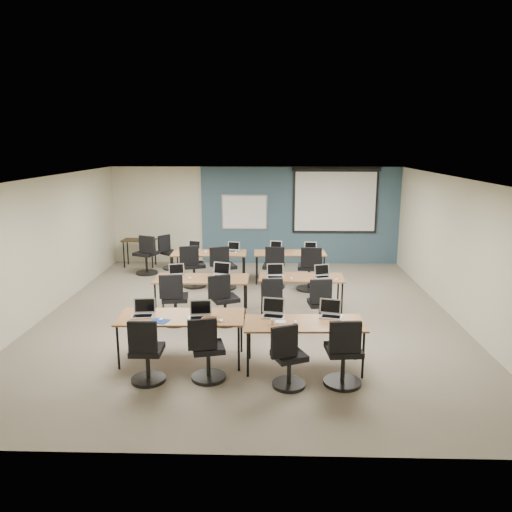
{
  "coord_description": "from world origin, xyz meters",
  "views": [
    {
      "loc": [
        0.42,
        -9.34,
        3.35
      ],
      "look_at": [
        0.14,
        0.4,
        1.12
      ],
      "focal_mm": 35.0,
      "sensor_mm": 36.0,
      "label": 1
    }
  ],
  "objects_px": {
    "task_chair_8": "(193,270)",
    "whiteboard": "(244,212)",
    "projector_screen": "(335,197)",
    "training_table_front_left": "(181,319)",
    "task_chair_11": "(309,272)",
    "laptop_4": "(176,273)",
    "laptop_10": "(276,248)",
    "training_table_front_right": "(304,325)",
    "training_table_mid_left": "(202,280)",
    "spare_chair_b": "(147,258)",
    "task_chair_0": "(146,356)",
    "laptop_9": "(234,249)",
    "laptop_1": "(200,314)",
    "laptop_6": "(275,274)",
    "training_table_mid_right": "(301,279)",
    "task_chair_2": "(288,361)",
    "laptop_2": "(273,312)",
    "task_chair_5": "(224,304)",
    "utility_table": "(139,243)",
    "laptop_5": "(221,273)",
    "task_chair_3": "(343,358)",
    "laptop_7": "(322,274)",
    "task_chair_7": "(320,308)",
    "task_chair_6": "(272,306)",
    "task_chair_10": "(274,271)",
    "laptop_0": "(143,312)",
    "task_chair_1": "(207,354)",
    "spare_chair_a": "(169,255)",
    "laptop_3": "(331,312)",
    "task_chair_4": "(174,303)",
    "laptop_11": "(311,249)",
    "training_table_back_right": "(290,254)"
  },
  "relations": [
    {
      "from": "task_chair_8",
      "to": "whiteboard",
      "type": "bearing_deg",
      "value": 47.33
    },
    {
      "from": "laptop_2",
      "to": "training_table_back_right",
      "type": "bearing_deg",
      "value": 95.22
    },
    {
      "from": "task_chair_11",
      "to": "utility_table",
      "type": "xyz_separation_m",
      "value": [
        -4.5,
        2.2,
        0.22
      ]
    },
    {
      "from": "task_chair_0",
      "to": "laptop_9",
      "type": "xyz_separation_m",
      "value": [
        0.84,
        5.47,
        0.39
      ]
    },
    {
      "from": "task_chair_6",
      "to": "laptop_0",
      "type": "bearing_deg",
      "value": -144.93
    },
    {
      "from": "training_table_front_left",
      "to": "laptop_4",
      "type": "bearing_deg",
      "value": 100.93
    },
    {
      "from": "projector_screen",
      "to": "task_chair_8",
      "type": "height_order",
      "value": "projector_screen"
    },
    {
      "from": "training_table_mid_right",
      "to": "task_chair_2",
      "type": "bearing_deg",
      "value": -95.21
    },
    {
      "from": "laptop_10",
      "to": "training_table_front_right",
      "type": "bearing_deg",
      "value": -72.68
    },
    {
      "from": "laptop_3",
      "to": "task_chair_4",
      "type": "relative_size",
      "value": 0.33
    },
    {
      "from": "laptop_6",
      "to": "task_chair_8",
      "type": "height_order",
      "value": "task_chair_8"
    },
    {
      "from": "laptop_1",
      "to": "utility_table",
      "type": "height_order",
      "value": "laptop_1"
    },
    {
      "from": "training_table_front_left",
      "to": "task_chair_3",
      "type": "height_order",
      "value": "task_chair_3"
    },
    {
      "from": "task_chair_2",
      "to": "task_chair_8",
      "type": "height_order",
      "value": "task_chair_8"
    },
    {
      "from": "laptop_4",
      "to": "laptop_7",
      "type": "xyz_separation_m",
      "value": [
        2.93,
        0.01,
        0.0
      ]
    },
    {
      "from": "laptop_2",
      "to": "utility_table",
      "type": "xyz_separation_m",
      "value": [
        -3.65,
        6.01,
        -0.14
      ]
    },
    {
      "from": "whiteboard",
      "to": "laptop_2",
      "type": "distance_m",
      "value": 6.53
    },
    {
      "from": "laptop_5",
      "to": "task_chair_11",
      "type": "xyz_separation_m",
      "value": [
        1.88,
        1.51,
        -0.36
      ]
    },
    {
      "from": "laptop_1",
      "to": "laptop_6",
      "type": "relative_size",
      "value": 0.98
    },
    {
      "from": "laptop_1",
      "to": "laptop_9",
      "type": "distance_m",
      "value": 4.77
    },
    {
      "from": "training_table_front_left",
      "to": "training_table_mid_left",
      "type": "xyz_separation_m",
      "value": [
        0.02,
        2.22,
        -0.0
      ]
    },
    {
      "from": "projector_screen",
      "to": "task_chair_7",
      "type": "relative_size",
      "value": 2.47
    },
    {
      "from": "training_table_mid_right",
      "to": "task_chair_7",
      "type": "distance_m",
      "value": 1.02
    },
    {
      "from": "task_chair_3",
      "to": "task_chair_4",
      "type": "height_order",
      "value": "task_chair_3"
    },
    {
      "from": "training_table_front_right",
      "to": "spare_chair_a",
      "type": "height_order",
      "value": "spare_chair_a"
    },
    {
      "from": "task_chair_0",
      "to": "task_chair_6",
      "type": "bearing_deg",
      "value": 51.94
    },
    {
      "from": "task_chair_3",
      "to": "laptop_10",
      "type": "distance_m",
      "value": 5.71
    },
    {
      "from": "laptop_2",
      "to": "task_chair_3",
      "type": "height_order",
      "value": "task_chair_3"
    },
    {
      "from": "task_chair_1",
      "to": "task_chair_6",
      "type": "relative_size",
      "value": 1.03
    },
    {
      "from": "laptop_1",
      "to": "task_chair_6",
      "type": "xyz_separation_m",
      "value": [
        1.12,
        1.59,
        -0.4
      ]
    },
    {
      "from": "training_table_front_left",
      "to": "projector_screen",
      "type": "bearing_deg",
      "value": 62.52
    },
    {
      "from": "laptop_5",
      "to": "whiteboard",
      "type": "bearing_deg",
      "value": 103.1
    },
    {
      "from": "training_table_front_left",
      "to": "task_chair_5",
      "type": "bearing_deg",
      "value": 70.73
    },
    {
      "from": "training_table_front_left",
      "to": "task_chair_11",
      "type": "xyz_separation_m",
      "value": [
        2.27,
        3.86,
        -0.25
      ]
    },
    {
      "from": "training_table_front_left",
      "to": "task_chair_5",
      "type": "height_order",
      "value": "task_chair_5"
    },
    {
      "from": "task_chair_10",
      "to": "task_chair_11",
      "type": "xyz_separation_m",
      "value": [
        0.82,
        -0.18,
        0.01
      ]
    },
    {
      "from": "training_table_front_right",
      "to": "laptop_10",
      "type": "bearing_deg",
      "value": 92.26
    },
    {
      "from": "training_table_front_right",
      "to": "laptop_4",
      "type": "relative_size",
      "value": 5.8
    },
    {
      "from": "laptop_1",
      "to": "laptop_4",
      "type": "bearing_deg",
      "value": 100.51
    },
    {
      "from": "training_table_front_right",
      "to": "laptop_6",
      "type": "xyz_separation_m",
      "value": [
        -0.41,
        2.55,
        0.11
      ]
    },
    {
      "from": "training_table_mid_left",
      "to": "task_chair_0",
      "type": "bearing_deg",
      "value": -97.38
    },
    {
      "from": "training_table_mid_left",
      "to": "spare_chair_b",
      "type": "height_order",
      "value": "spare_chair_b"
    },
    {
      "from": "training_table_mid_left",
      "to": "task_chair_3",
      "type": "xyz_separation_m",
      "value": [
        2.38,
        -3.0,
        -0.27
      ]
    },
    {
      "from": "task_chair_6",
      "to": "task_chair_10",
      "type": "xyz_separation_m",
      "value": [
        0.04,
        2.5,
        0.03
      ]
    },
    {
      "from": "laptop_5",
      "to": "laptop_9",
      "type": "height_order",
      "value": "laptop_5"
    },
    {
      "from": "laptop_10",
      "to": "utility_table",
      "type": "bearing_deg",
      "value": 175.18
    },
    {
      "from": "laptop_7",
      "to": "task_chair_7",
      "type": "relative_size",
      "value": 0.32
    },
    {
      "from": "laptop_0",
      "to": "laptop_11",
      "type": "xyz_separation_m",
      "value": [
        2.95,
        4.72,
        -0.0
      ]
    },
    {
      "from": "laptop_7",
      "to": "spare_chair_b",
      "type": "bearing_deg",
      "value": 128.95
    },
    {
      "from": "training_table_front_right",
      "to": "training_table_mid_left",
      "type": "distance_m",
      "value": 3.07
    }
  ]
}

